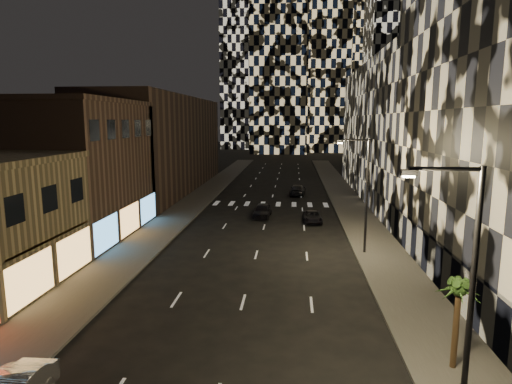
% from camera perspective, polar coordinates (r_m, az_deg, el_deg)
% --- Properties ---
extents(sidewalk_left, '(4.00, 120.00, 0.15)m').
position_cam_1_polar(sidewalk_left, '(56.02, -8.33, -1.35)').
color(sidewalk_left, '#47443F').
rests_on(sidewalk_left, ground).
extents(sidewalk_right, '(4.00, 120.00, 0.15)m').
position_cam_1_polar(sidewalk_right, '(55.00, 12.40, -1.67)').
color(sidewalk_right, '#47443F').
rests_on(sidewalk_right, ground).
extents(curb_left, '(0.20, 120.00, 0.15)m').
position_cam_1_polar(curb_left, '(55.57, -6.22, -1.39)').
color(curb_left, '#4C4C47').
rests_on(curb_left, ground).
extents(curb_right, '(0.20, 120.00, 0.15)m').
position_cam_1_polar(curb_right, '(54.77, 10.22, -1.65)').
color(curb_right, '#4C4C47').
rests_on(curb_right, ground).
extents(retail_brown, '(10.00, 15.00, 12.00)m').
position_cam_1_polar(retail_brown, '(42.24, -23.06, 2.60)').
color(retail_brown, '#4B352A').
rests_on(retail_brown, ground).
extents(retail_filler_left, '(10.00, 40.00, 14.00)m').
position_cam_1_polar(retail_filler_left, '(66.63, -12.40, 6.25)').
color(retail_filler_left, '#4B352A').
rests_on(retail_filler_left, ground).
extents(midrise_base, '(0.60, 25.00, 3.00)m').
position_cam_1_polar(midrise_base, '(30.92, 22.84, -8.23)').
color(midrise_base, '#383838').
rests_on(midrise_base, ground).
extents(midrise_filler_right, '(16.00, 40.00, 18.00)m').
position_cam_1_polar(midrise_filler_right, '(62.93, 21.02, 7.49)').
color(midrise_filler_right, '#232326').
rests_on(midrise_filler_right, ground).
extents(tower_center_low, '(18.00, 18.00, 95.00)m').
position_cam_1_polar(tower_center_low, '(148.29, 3.25, 23.92)').
color(tower_center_low, black).
rests_on(tower_center_low, ground).
extents(streetlight_near, '(2.55, 0.25, 9.00)m').
position_cam_1_polar(streetlight_near, '(15.49, 26.09, -10.98)').
color(streetlight_near, black).
rests_on(streetlight_near, sidewalk_right).
extents(streetlight_far, '(2.55, 0.25, 9.00)m').
position_cam_1_polar(streetlight_far, '(34.36, 14.20, 0.56)').
color(streetlight_far, black).
rests_on(streetlight_far, sidewalk_right).
extents(car_dark_midlane, '(2.03, 4.51, 1.50)m').
position_cam_1_polar(car_dark_midlane, '(47.03, 0.83, -2.49)').
color(car_dark_midlane, black).
rests_on(car_dark_midlane, ground).
extents(car_dark_oncoming, '(2.44, 5.30, 1.50)m').
position_cam_1_polar(car_dark_oncoming, '(61.21, 5.56, 0.27)').
color(car_dark_oncoming, black).
rests_on(car_dark_oncoming, ground).
extents(car_dark_rightlane, '(1.99, 4.18, 1.15)m').
position_cam_1_polar(car_dark_rightlane, '(45.15, 7.52, -3.31)').
color(car_dark_rightlane, black).
rests_on(car_dark_rightlane, ground).
extents(palm_tree, '(1.99, 2.02, 3.95)m').
position_cam_1_polar(palm_tree, '(20.04, 25.39, -12.22)').
color(palm_tree, '#47331E').
rests_on(palm_tree, sidewalk_right).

